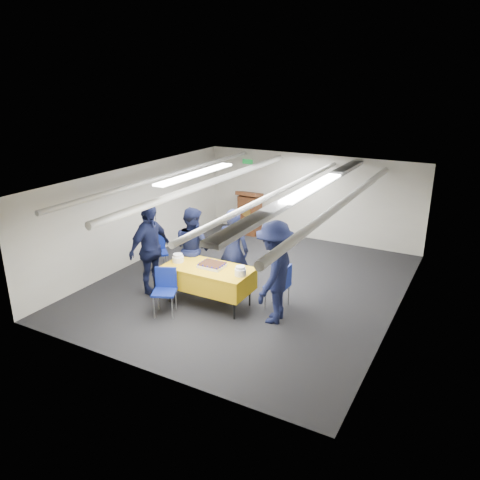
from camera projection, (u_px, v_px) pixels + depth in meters
name	position (u px, v px, depth m)	size (l,w,h in m)	color
ground	(250.00, 284.00, 10.01)	(7.00, 7.00, 0.00)	black
room_shell	(264.00, 199.00, 9.70)	(6.00, 7.00, 2.30)	beige
serving_table	(209.00, 277.00, 8.99)	(1.70, 0.85, 0.77)	black
sheet_cake	(212.00, 265.00, 8.92)	(0.48, 0.37, 0.09)	white
plate_stack_left	(178.00, 258.00, 9.16)	(0.23, 0.23, 0.16)	white
plate_stack_right	(240.00, 271.00, 8.53)	(0.21, 0.21, 0.18)	white
podium	(250.00, 213.00, 13.05)	(0.62, 0.53, 1.25)	#5E2F17
chair_near	(165.00, 286.00, 8.68)	(0.56, 0.56, 0.87)	gray
chair_right	(281.00, 283.00, 8.83)	(0.42, 0.42, 0.87)	gray
chair_left	(157.00, 248.00, 10.59)	(0.59, 0.59, 0.87)	gray
sailor_a	(233.00, 251.00, 9.40)	(0.65, 0.42, 1.77)	black
sailor_b	(193.00, 248.00, 9.67)	(0.84, 0.65, 1.72)	black
sailor_c	(150.00, 249.00, 9.36)	(1.10, 0.46, 1.88)	black
sailor_d	(274.00, 272.00, 8.25)	(1.22, 0.70, 1.88)	black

